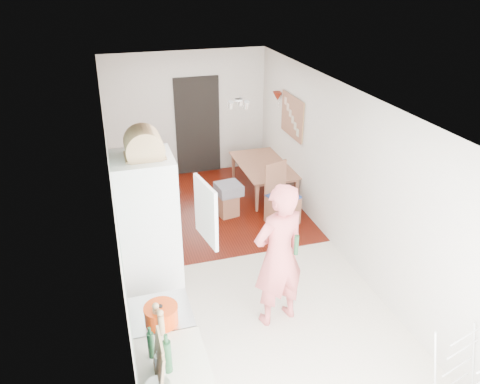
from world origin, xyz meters
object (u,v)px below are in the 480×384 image
dining_chair (283,195)px  stool (227,204)px  person (279,244)px  drying_rack (469,383)px  dining_table (265,180)px

dining_chair → stool: dining_chair is taller
person → dining_chair: person is taller
person → drying_rack: (1.22, -1.83, -0.63)m
person → dining_table: 3.68m
dining_chair → drying_rack: (0.28, -4.02, -0.07)m
dining_table → drying_rack: drying_rack is taller
dining_table → dining_chair: bearing=174.4°
person → dining_chair: (0.93, 2.19, -0.56)m
dining_table → dining_chair: (-0.12, -1.24, 0.28)m
stool → drying_rack: 4.68m
dining_table → stool: (-0.93, -0.71, -0.04)m
stool → person: bearing=-92.4°
drying_rack → dining_chair: bearing=78.9°
dining_chair → stool: size_ratio=2.50×
dining_chair → person: bearing=-132.8°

